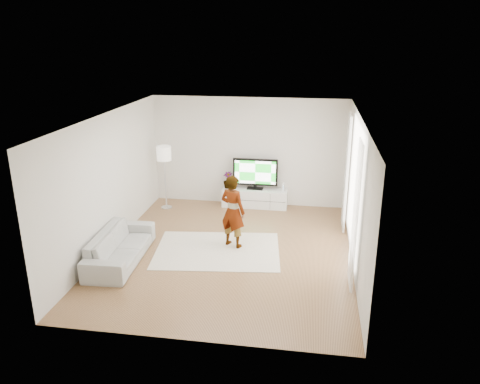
% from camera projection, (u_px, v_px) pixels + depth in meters
% --- Properties ---
extents(floor, '(6.00, 6.00, 0.00)m').
position_uv_depth(floor, '(228.00, 252.00, 9.71)').
color(floor, '#A77A4B').
rests_on(floor, ground).
extents(ceiling, '(6.00, 6.00, 0.00)m').
position_uv_depth(ceiling, '(227.00, 117.00, 8.81)').
color(ceiling, white).
rests_on(ceiling, wall_back).
extents(wall_left, '(0.02, 6.00, 2.80)m').
position_uv_depth(wall_left, '(109.00, 182.00, 9.63)').
color(wall_left, silver).
rests_on(wall_left, floor).
extents(wall_right, '(0.02, 6.00, 2.80)m').
position_uv_depth(wall_right, '(357.00, 194.00, 8.89)').
color(wall_right, silver).
rests_on(wall_right, floor).
extents(wall_back, '(5.00, 0.02, 2.80)m').
position_uv_depth(wall_back, '(249.00, 152.00, 12.06)').
color(wall_back, silver).
rests_on(wall_back, floor).
extents(wall_front, '(5.00, 0.02, 2.80)m').
position_uv_depth(wall_front, '(188.00, 255.00, 6.45)').
color(wall_front, silver).
rests_on(wall_front, floor).
extents(window, '(0.01, 2.60, 2.50)m').
position_uv_depth(window, '(355.00, 187.00, 9.15)').
color(window, white).
rests_on(window, wall_right).
extents(curtain_near, '(0.04, 0.70, 2.60)m').
position_uv_depth(curtain_near, '(355.00, 216.00, 7.98)').
color(curtain_near, white).
rests_on(curtain_near, floor).
extents(curtain_far, '(0.04, 0.70, 2.60)m').
position_uv_depth(curtain_far, '(347.00, 173.00, 10.41)').
color(curtain_far, white).
rests_on(curtain_far, floor).
extents(media_console, '(1.68, 0.48, 0.47)m').
position_uv_depth(media_console, '(255.00, 198.00, 12.19)').
color(media_console, white).
rests_on(media_console, floor).
extents(television, '(1.15, 0.23, 0.80)m').
position_uv_depth(television, '(255.00, 173.00, 12.00)').
color(television, black).
rests_on(television, media_console).
extents(game_console, '(0.05, 0.15, 0.20)m').
position_uv_depth(game_console, '(283.00, 187.00, 11.97)').
color(game_console, white).
rests_on(game_console, media_console).
extents(potted_plant, '(0.28, 0.28, 0.43)m').
position_uv_depth(potted_plant, '(228.00, 180.00, 12.15)').
color(potted_plant, '#3F7238').
rests_on(potted_plant, media_console).
extents(rug, '(2.75, 2.13, 0.01)m').
position_uv_depth(rug, '(217.00, 250.00, 9.76)').
color(rug, silver).
rests_on(rug, floor).
extents(player, '(0.67, 0.58, 1.56)m').
position_uv_depth(player, '(233.00, 211.00, 9.72)').
color(player, '#334772').
rests_on(player, rug).
extents(sofa, '(0.93, 2.14, 0.61)m').
position_uv_depth(sofa, '(120.00, 246.00, 9.25)').
color(sofa, '#A8A7A3').
rests_on(sofa, floor).
extents(floor_lamp, '(0.36, 0.36, 1.63)m').
position_uv_depth(floor_lamp, '(164.00, 156.00, 11.73)').
color(floor_lamp, silver).
rests_on(floor_lamp, floor).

